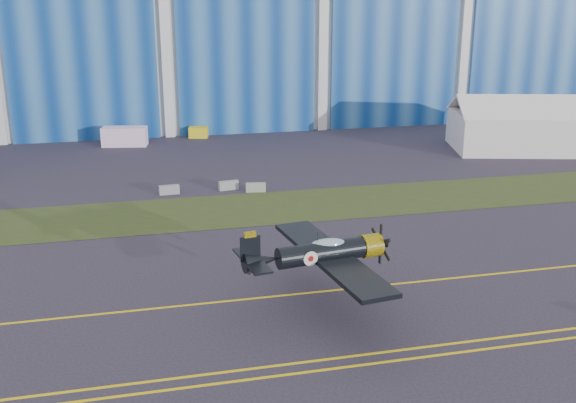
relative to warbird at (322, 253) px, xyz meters
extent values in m
plane|color=#302B3A|center=(-5.57, 7.46, -3.82)|extent=(260.00, 260.00, 0.00)
cube|color=#475128|center=(-5.57, 21.46, -3.80)|extent=(260.00, 10.00, 0.02)
cube|color=silver|center=(-5.57, 79.46, 11.18)|extent=(220.00, 45.00, 30.00)
cube|color=navy|center=(-5.57, 56.66, 6.18)|extent=(220.00, 0.60, 20.00)
cube|color=yellow|center=(-5.57, 2.46, -3.81)|extent=(200.00, 0.20, 0.02)
cube|color=yellow|center=(-5.57, -7.04, -3.81)|extent=(80.00, 0.20, 0.02)
cube|color=yellow|center=(-5.57, -6.04, -3.81)|extent=(80.00, 0.20, 0.02)
cube|color=#F4CEF9|center=(-11.76, 52.08, -2.58)|extent=(6.06, 3.28, 2.49)
cube|color=yellow|center=(-1.80, 55.13, -3.08)|extent=(2.85, 2.14, 1.49)
cube|color=#93A8A7|center=(51.03, 50.39, -2.84)|extent=(3.61, 2.51, 1.97)
cube|color=gray|center=(-7.62, 28.09, -3.37)|extent=(2.04, 0.76, 0.90)
cube|color=gray|center=(-1.63, 28.33, -3.37)|extent=(2.06, 0.86, 0.90)
cube|color=gray|center=(0.93, 26.93, -3.37)|extent=(2.07, 0.92, 0.90)
camera|label=1|loc=(-11.00, -37.22, 15.28)|focal=42.00mm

